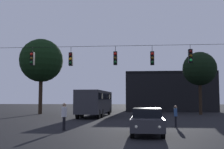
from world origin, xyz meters
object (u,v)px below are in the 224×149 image
pedestrian_crossing_center (64,115)px  tree_behind_building (41,61)px  car_near_right (147,121)px  pedestrian_crossing_right (158,117)px  tree_left_silhouette (200,69)px  pedestrian_crossing_left (176,115)px  car_far_left (106,107)px  city_bus (95,101)px

pedestrian_crossing_center → tree_behind_building: 22.44m
car_near_right → pedestrian_crossing_center: size_ratio=2.46×
car_near_right → tree_behind_building: tree_behind_building is taller
car_near_right → pedestrian_crossing_center: (-5.37, 1.89, 0.22)m
pedestrian_crossing_right → tree_left_silhouette: 20.31m
pedestrian_crossing_left → car_near_right: bearing=-115.8°
car_far_left → tree_left_silhouette: bearing=-25.3°
city_bus → tree_left_silhouette: bearing=20.3°
car_far_left → tree_behind_building: size_ratio=0.42×
pedestrian_crossing_center → pedestrian_crossing_right: pedestrian_crossing_center is taller
city_bus → pedestrian_crossing_center: 14.89m
pedestrian_crossing_center → tree_behind_building: (-8.57, 19.72, 6.43)m
tree_behind_building → city_bus: bearing=-29.9°
city_bus → car_near_right: (5.50, -16.75, -1.07)m
city_bus → pedestrian_crossing_center: size_ratio=6.24×
car_near_right → pedestrian_crossing_center: pedestrian_crossing_center is taller
car_near_right → tree_left_silhouette: tree_left_silhouette is taller
city_bus → pedestrian_crossing_left: city_bus is taller
city_bus → car_near_right: city_bus is taller
pedestrian_crossing_left → pedestrian_crossing_right: pedestrian_crossing_left is taller
car_far_left → pedestrian_crossing_left: size_ratio=2.81×
car_near_right → car_far_left: (-5.50, 27.97, 0.00)m
pedestrian_crossing_center → tree_behind_building: size_ratio=0.17×
pedestrian_crossing_left → pedestrian_crossing_center: 8.09m
pedestrian_crossing_left → tree_left_silhouette: 18.66m
car_far_left → city_bus: bearing=-90.0°
car_near_right → pedestrian_crossing_right: (0.88, 3.31, 0.04)m
car_near_right → car_far_left: bearing=101.1°
pedestrian_crossing_left → car_far_left: bearing=108.3°
car_far_left → pedestrian_crossing_left: bearing=-71.7°
pedestrian_crossing_left → pedestrian_crossing_center: size_ratio=0.89×
tree_behind_building → pedestrian_crossing_left: bearing=-46.4°
car_far_left → pedestrian_crossing_right: (6.38, -24.66, 0.04)m
city_bus → tree_left_silhouette: 14.79m
car_near_right → pedestrian_crossing_left: bearing=64.2°
pedestrian_crossing_center → tree_left_silhouette: bearing=56.4°
pedestrian_crossing_left → pedestrian_crossing_center: pedestrian_crossing_center is taller
city_bus → tree_behind_building: 11.22m
car_near_right → car_far_left: size_ratio=0.98×
pedestrian_crossing_left → tree_behind_building: size_ratio=0.15×
tree_left_silhouette → car_far_left: bearing=154.7°
tree_left_silhouette → tree_behind_building: 21.78m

